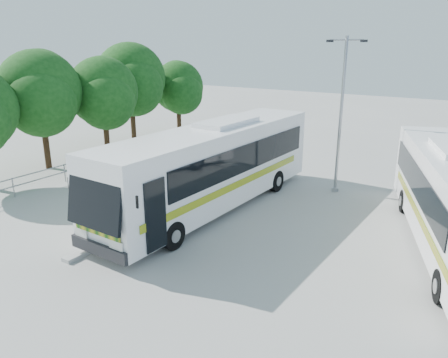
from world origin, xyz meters
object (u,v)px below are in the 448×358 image
Objects in this scene: tree_far_d at (131,78)px; coach_main at (213,165)px; tree_far_e at (179,87)px; lamppost at (341,109)px; tree_far_c at (104,92)px; tree_far_b at (40,92)px.

tree_far_d is 14.76m from coach_main.
lamppost is at bearing -23.75° from tree_far_e.
tree_far_d is 1.24× the size of tree_far_e.
tree_far_d is 4.65m from tree_far_e.
coach_main is at bearing -19.58° from tree_far_c.
tree_far_b is 4.01m from tree_far_c.
tree_far_c is 0.48× the size of coach_main.
tree_far_c is at bearing -72.17° from tree_far_d.
tree_far_c reaches higher than tree_far_e.
tree_far_c is 12.01m from coach_main.
coach_main is (11.12, -3.96, -2.22)m from tree_far_c.
tree_far_b is 7.61m from tree_far_d.
tree_far_d is (-0.30, 7.60, 0.25)m from tree_far_b.
coach_main is (11.63, -12.16, -1.85)m from tree_far_e.
tree_far_d is 0.97× the size of lamppost.
tree_far_b is 0.92× the size of lamppost.
coach_main is 1.77× the size of lamppost.
tree_far_b is at bearing -91.83° from tree_far_e.
coach_main is (12.31, -7.66, -2.78)m from tree_far_d.
tree_far_b reaches higher than tree_far_e.
lamppost reaches higher than tree_far_e.
coach_main is at bearing -142.63° from lamppost.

